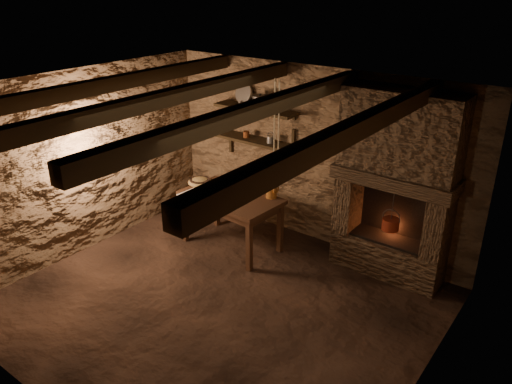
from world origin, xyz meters
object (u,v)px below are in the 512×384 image
Objects in this scene: iron_stockpot at (260,103)px; red_pot at (391,224)px; wooden_bowl at (200,182)px; stoneware_jug at (272,182)px; work_table at (231,219)px.

iron_stockpot is 0.40× the size of red_pot.
red_pot is at bearing 12.68° from wooden_bowl.
stoneware_jug is 1.52× the size of wooden_bowl.
stoneware_jug is 0.93× the size of red_pot.
work_table is 0.78m from stoneware_jug.
work_table is 2.53× the size of red_pot.
red_pot reaches higher than wooden_bowl.
work_table is 4.14× the size of wooden_bowl.
iron_stockpot is (-0.06, 0.73, 1.44)m from work_table.
iron_stockpot is 2.34m from red_pot.
iron_stockpot reaches higher than red_pot.
wooden_bowl reaches higher than work_table.
red_pot is (1.51, 0.33, -0.27)m from stoneware_jug.
wooden_bowl is (-0.58, 0.03, 0.39)m from work_table.
stoneware_jug is at bearing -40.77° from iron_stockpot.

